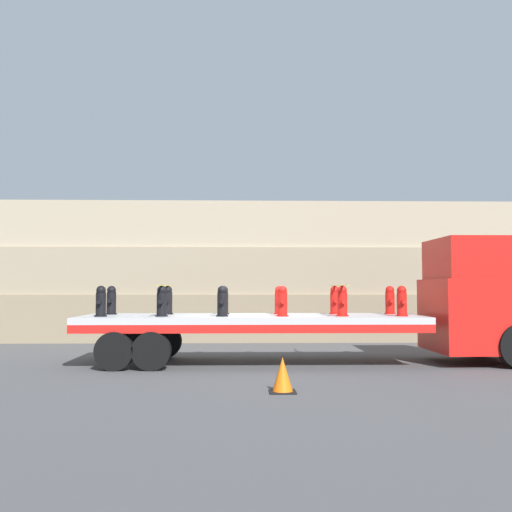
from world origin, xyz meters
The scene contains 19 objects.
ground_plane centered at (0.00, 0.00, 0.00)m, with size 120.00×120.00×0.00m, color #474749.
rock_cliff centered at (0.00, 7.05, 2.55)m, with size 60.00×3.30×5.09m.
truck_cab centered at (6.01, 0.00, 1.58)m, with size 2.58×2.59×3.22m.
flatbed_trailer centered at (-0.57, 0.00, 1.00)m, with size 8.67×2.67×1.23m.
fire_hydrant_black_near_0 centered at (-3.74, -0.57, 1.60)m, with size 0.31×0.46×0.76m.
fire_hydrant_black_far_0 centered at (-3.74, 0.57, 1.60)m, with size 0.31×0.46×0.76m.
fire_hydrant_black_near_1 centered at (-2.24, -0.57, 1.60)m, with size 0.31×0.46×0.76m.
fire_hydrant_black_far_1 centered at (-2.24, 0.57, 1.60)m, with size 0.31×0.46×0.76m.
fire_hydrant_black_near_2 centered at (-0.75, -0.57, 1.60)m, with size 0.31×0.46×0.76m.
fire_hydrant_black_far_2 centered at (-0.75, 0.57, 1.60)m, with size 0.31×0.46×0.76m.
fire_hydrant_red_near_3 centered at (0.75, -0.57, 1.60)m, with size 0.31×0.46×0.76m.
fire_hydrant_red_far_3 centered at (0.75, 0.57, 1.60)m, with size 0.31×0.46×0.76m.
fire_hydrant_red_near_4 centered at (2.24, -0.57, 1.60)m, with size 0.31×0.46×0.76m.
fire_hydrant_red_far_4 centered at (2.24, 0.57, 1.60)m, with size 0.31×0.46×0.76m.
fire_hydrant_red_near_5 centered at (3.74, -0.57, 1.60)m, with size 0.31×0.46×0.76m.
fire_hydrant_red_far_5 centered at (3.74, 0.57, 1.60)m, with size 0.31×0.46×0.76m.
cargo_strap_rear centered at (-2.24, 0.00, 2.00)m, with size 0.05×2.78×0.01m.
cargo_strap_middle centered at (2.24, 0.00, 2.00)m, with size 0.05×2.78×0.01m.
traffic_cone centered at (0.49, -4.07, 0.32)m, with size 0.49×0.49×0.65m.
Camera 1 is at (-0.27, -14.73, 1.93)m, focal length 40.00 mm.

